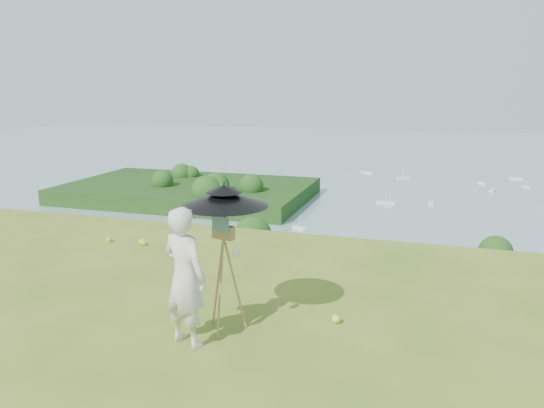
% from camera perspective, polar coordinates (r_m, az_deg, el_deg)
% --- Properties ---
extents(ground, '(14.00, 14.00, 0.00)m').
position_cam_1_polar(ground, '(6.99, -24.86, -16.92)').
color(ground, '#546D1F').
rests_on(ground, ground).
extents(shoreline_tier, '(170.00, 28.00, 8.00)m').
position_cam_1_polar(shoreline_tier, '(88.70, 13.11, -14.04)').
color(shoreline_tier, '#706B59').
rests_on(shoreline_tier, bay_water).
extents(bay_water, '(700.00, 700.00, 0.00)m').
position_cam_1_polar(bay_water, '(247.26, 16.15, 3.44)').
color(bay_water, '#7398A5').
rests_on(bay_water, ground).
extents(peninsula, '(90.00, 60.00, 12.00)m').
position_cam_1_polar(peninsula, '(180.95, -8.99, 2.18)').
color(peninsula, black).
rests_on(peninsula, bay_water).
extents(slope_trees, '(110.00, 50.00, 6.00)m').
position_cam_1_polar(slope_trees, '(43.66, 10.28, -12.40)').
color(slope_trees, '#244715').
rests_on(slope_trees, forest_slope).
extents(harbor_town, '(110.00, 22.00, 5.00)m').
position_cam_1_polar(harbor_town, '(86.01, 13.33, -10.16)').
color(harbor_town, silver).
rests_on(harbor_town, shoreline_tier).
extents(moored_boats, '(140.00, 140.00, 0.70)m').
position_cam_1_polar(moored_boats, '(170.31, 11.24, -0.16)').
color(moored_boats, white).
rests_on(moored_boats, bay_water).
extents(wildflowers, '(10.00, 10.50, 0.12)m').
position_cam_1_polar(wildflowers, '(7.13, -23.52, -15.67)').
color(wildflowers, yellow).
rests_on(wildflowers, ground).
extents(painter, '(0.78, 0.64, 1.85)m').
position_cam_1_polar(painter, '(6.93, -9.38, -7.73)').
color(painter, silver).
rests_on(painter, ground).
extents(field_easel, '(0.76, 0.76, 1.63)m').
position_cam_1_polar(field_easel, '(7.27, -5.16, -7.52)').
color(field_easel, olive).
rests_on(field_easel, ground).
extents(sun_umbrella, '(1.55, 1.55, 0.74)m').
position_cam_1_polar(sun_umbrella, '(7.03, -5.13, -0.56)').
color(sun_umbrella, black).
rests_on(sun_umbrella, field_easel).
extents(painter_cap, '(0.24, 0.27, 0.10)m').
position_cam_1_polar(painter_cap, '(6.68, -9.64, -0.71)').
color(painter_cap, '#D7767B').
rests_on(painter_cap, painter).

